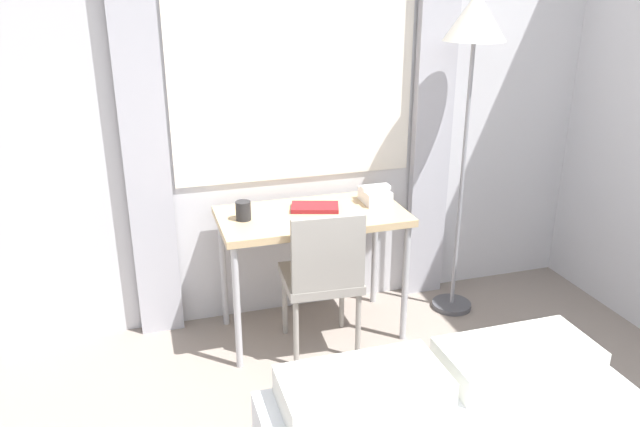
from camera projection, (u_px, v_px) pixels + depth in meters
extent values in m
cube|color=silver|center=(253.00, 93.00, 3.45)|extent=(5.19, 0.05, 2.70)
cube|color=white|center=(295.00, 46.00, 3.40)|extent=(1.40, 0.01, 1.50)
cube|color=#B2B2BC|center=(141.00, 111.00, 3.23)|extent=(0.24, 0.06, 2.60)
cube|color=#B2B2BC|center=(434.00, 94.00, 3.69)|extent=(0.24, 0.06, 2.60)
cube|color=tan|center=(312.00, 216.00, 3.42)|extent=(1.03, 0.54, 0.04)
cylinder|color=#B2B2B7|center=(237.00, 308.00, 3.21)|extent=(0.04, 0.04, 0.70)
cylinder|color=#B2B2B7|center=(405.00, 284.00, 3.47)|extent=(0.04, 0.04, 0.70)
cylinder|color=#B2B2B7|center=(223.00, 271.00, 3.63)|extent=(0.04, 0.04, 0.70)
cylinder|color=#B2B2B7|center=(375.00, 251.00, 3.88)|extent=(0.04, 0.04, 0.70)
cube|color=gray|center=(320.00, 278.00, 3.39)|extent=(0.43, 0.43, 0.05)
cube|color=gray|center=(328.00, 254.00, 3.14)|extent=(0.38, 0.06, 0.40)
cylinder|color=gray|center=(296.00, 334.00, 3.27)|extent=(0.03, 0.03, 0.40)
cylinder|color=gray|center=(358.00, 326.00, 3.35)|extent=(0.03, 0.03, 0.40)
cylinder|color=gray|center=(285.00, 303.00, 3.58)|extent=(0.03, 0.03, 0.40)
cylinder|color=gray|center=(342.00, 296.00, 3.66)|extent=(0.03, 0.03, 0.40)
cube|color=silver|center=(363.00, 388.00, 2.34)|extent=(0.62, 0.32, 0.12)
cube|color=silver|center=(517.00, 358.00, 2.52)|extent=(0.62, 0.32, 0.12)
cylinder|color=#4C4C51|center=(451.00, 305.00, 3.93)|extent=(0.24, 0.24, 0.03)
cylinder|color=gray|center=(462.00, 182.00, 3.64)|extent=(0.02, 0.02, 1.60)
cone|color=silver|center=(476.00, 16.00, 3.32)|extent=(0.34, 0.34, 0.26)
cube|color=white|center=(375.00, 196.00, 3.56)|extent=(0.14, 0.19, 0.08)
cube|color=white|center=(375.00, 188.00, 3.54)|extent=(0.17, 0.07, 0.02)
cube|color=maroon|center=(315.00, 207.00, 3.46)|extent=(0.30, 0.23, 0.02)
cube|color=white|center=(315.00, 206.00, 3.46)|extent=(0.28, 0.21, 0.01)
cylinder|color=#262628|center=(243.00, 211.00, 3.30)|extent=(0.08, 0.08, 0.10)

